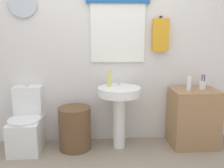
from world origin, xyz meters
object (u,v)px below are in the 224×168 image
Objects in this scene: toilet at (27,126)px; soap_bottle at (109,79)px; pedestal_sink at (119,102)px; laundry_hamper at (75,128)px; wooden_cabinet at (193,118)px; toothbrush_cup at (203,85)px; lotion_bottle at (189,84)px.

toilet is 1.16m from soap_bottle.
toilet is at bearing 178.09° from pedestal_sink.
wooden_cabinet is (1.48, 0.00, 0.10)m from laundry_hamper.
soap_bottle is 1.07× the size of toothbrush_cup.
lotion_bottle is at bearing -2.26° from toilet.
wooden_cabinet reaches higher than laundry_hamper.
wooden_cabinet is at bearing -1.04° from toilet.
wooden_cabinet is 0.43m from toothbrush_cup.
soap_bottle is at bearing 178.50° from toothbrush_cup.
toilet reaches higher than pedestal_sink.
toilet is at bearing -179.29° from soap_bottle.
lotion_bottle is at bearing -1.66° from laundry_hamper.
toilet is at bearing 178.96° from wooden_cabinet.
toilet is at bearing 179.53° from toothbrush_cup.
laundry_hamper is 0.69× the size of pedestal_sink.
toothbrush_cup is (1.58, 0.02, 0.51)m from laundry_hamper.
toothbrush_cup is (1.16, -0.03, -0.09)m from soap_bottle.
wooden_cabinet is at bearing -168.58° from toothbrush_cup.
toilet is 2.06m from wooden_cabinet.
soap_bottle reaches higher than toilet.
lotion_bottle is 0.91× the size of toothbrush_cup.
toilet is 3.96× the size of soap_bottle.
pedestal_sink is 4.14× the size of toothbrush_cup.
toilet is at bearing 177.74° from lotion_bottle.
toilet reaches higher than laundry_hamper.
pedestal_sink is 0.96m from wooden_cabinet.
wooden_cabinet is 4.28× the size of lotion_bottle.
pedestal_sink is at bearing -1.91° from toilet.
pedestal_sink is 1.05m from toothbrush_cup.
wooden_cabinet is (0.94, 0.00, -0.22)m from pedestal_sink.
pedestal_sink is at bearing 0.00° from laundry_hamper.
toothbrush_cup is at bearing 0.72° from laundry_hamper.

